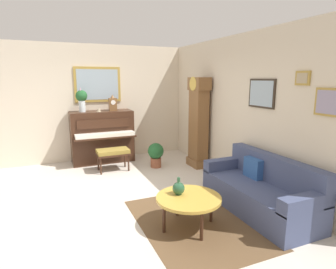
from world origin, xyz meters
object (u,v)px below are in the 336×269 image
object	(u,v)px
piano_bench	(113,153)
potted_plant	(156,153)
teacup	(99,111)
mantel_clock	(113,103)
grandfather_clock	(198,125)
green_jug	(179,188)
flower_vase	(82,98)
piano	(102,136)
couch	(261,191)
coffee_table	(189,199)

from	to	relation	value
piano_bench	potted_plant	world-z (taller)	potted_plant
piano_bench	teacup	distance (m)	1.11
piano_bench	mantel_clock	distance (m)	1.29
mantel_clock	grandfather_clock	bearing A→B (deg)	53.68
teacup	green_jug	distance (m)	3.45
flower_vase	potted_plant	distance (m)	2.11
green_jug	potted_plant	xyz separation A→B (m)	(-2.51, 0.61, -0.20)
piano	grandfather_clock	size ratio (longest dim) A/B	0.71
green_jug	potted_plant	world-z (taller)	green_jug
teacup	grandfather_clock	bearing A→B (deg)	60.87
couch	potted_plant	xyz separation A→B (m)	(-2.64, -0.72, 0.01)
flower_vase	potted_plant	size ratio (longest dim) A/B	1.04
piano_bench	grandfather_clock	size ratio (longest dim) A/B	0.34
mantel_clock	couch	bearing A→B (deg)	22.25
coffee_table	couch	bearing A→B (deg)	90.40
grandfather_clock	piano_bench	bearing A→B (deg)	-103.14
coffee_table	mantel_clock	world-z (taller)	mantel_clock
grandfather_clock	green_jug	distance (m)	2.73
grandfather_clock	coffee_table	xyz separation A→B (m)	(2.35, -1.44, -0.56)
green_jug	teacup	bearing A→B (deg)	-171.76
mantel_clock	potted_plant	xyz separation A→B (m)	(0.92, 0.74, -1.08)
coffee_table	piano	bearing A→B (deg)	-172.02
couch	teacup	world-z (taller)	teacup
grandfather_clock	couch	size ratio (longest dim) A/B	1.07
piano	couch	bearing A→B (deg)	26.00
piano_bench	teacup	bearing A→B (deg)	-167.72
mantel_clock	coffee_table	bearing A→B (deg)	3.52
piano_bench	teacup	size ratio (longest dim) A/B	6.03
flower_vase	potted_plant	bearing A→B (deg)	57.49
flower_vase	couch	bearing A→B (deg)	31.31
piano	potted_plant	bearing A→B (deg)	47.81
couch	mantel_clock	bearing A→B (deg)	-157.75
couch	mantel_clock	xyz separation A→B (m)	(-3.56, -1.46, 1.09)
coffee_table	flower_vase	world-z (taller)	flower_vase
coffee_table	piano_bench	bearing A→B (deg)	-171.35
grandfather_clock	teacup	size ratio (longest dim) A/B	17.50
piano	flower_vase	size ratio (longest dim) A/B	2.48
piano	mantel_clock	distance (m)	0.83
coffee_table	flower_vase	bearing A→B (deg)	-165.42
coffee_table	potted_plant	xyz separation A→B (m)	(-2.65, 0.52, -0.08)
flower_vase	green_jug	bearing A→B (deg)	13.72
couch	flower_vase	world-z (taller)	flower_vase
coffee_table	potted_plant	world-z (taller)	potted_plant
piano_bench	green_jug	world-z (taller)	green_jug
couch	teacup	xyz separation A→B (m)	(-3.46, -1.81, 0.95)
piano	grandfather_clock	bearing A→B (deg)	57.78
green_jug	flower_vase	bearing A→B (deg)	-166.28
flower_vase	potted_plant	xyz separation A→B (m)	(0.92, 1.45, -1.23)
piano	mantel_clock	xyz separation A→B (m)	(0.00, 0.28, 0.78)
grandfather_clock	potted_plant	xyz separation A→B (m)	(-0.30, -0.92, -0.64)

